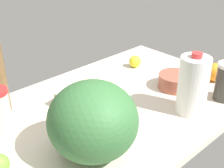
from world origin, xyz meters
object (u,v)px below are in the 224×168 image
Objects in this scene: mixing_bowl at (175,81)px; watermelon at (93,121)px; egg_carton at (90,88)px; orange_far_back at (215,72)px; milk_jug at (193,85)px; lemon_by_jug at (135,61)px.

watermelon is at bearing 9.11° from mixing_bowl.
orange_far_back is at bearing 138.13° from egg_carton.
milk_jug is 2.85× the size of orange_far_back.
orange_far_back is at bearing 113.27° from lemon_by_jug.
egg_carton reaches higher than lemon_by_jug.
milk_jug is at bearing 52.99° from mixing_bowl.
watermelon is at bearing -9.19° from milk_jug.
milk_jug reaches higher than orange_far_back.
egg_carton is at bearing -61.93° from milk_jug.
mixing_bowl is at bearing 134.62° from egg_carton.
egg_carton is at bearing 9.98° from lemon_by_jug.
orange_far_back is at bearing 156.20° from mixing_bowl.
watermelon reaches higher than mixing_bowl.
lemon_by_jug is at bearing -66.73° from orange_far_back.
mixing_bowl reaches higher than egg_carton.
mixing_bowl is 2.50× the size of lemon_by_jug.
mixing_bowl is 0.62× the size of milk_jug.
milk_jug is (11.87, 15.74, 8.27)cm from mixing_bowl.
lemon_by_jug is at bearing -148.21° from watermelon.
watermelon reaches higher than orange_far_back.
lemon_by_jug is at bearing -109.54° from milk_jug.
milk_jug is at bearing 13.76° from orange_far_back.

